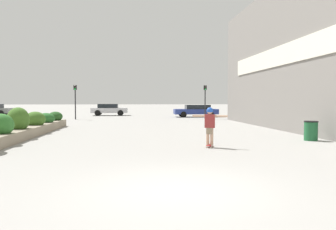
{
  "coord_description": "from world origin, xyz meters",
  "views": [
    {
      "loc": [
        -0.85,
        -6.45,
        1.81
      ],
      "look_at": [
        1.41,
        15.86,
        0.82
      ],
      "focal_mm": 35.0,
      "sensor_mm": 36.0,
      "label": 1
    }
  ],
  "objects_px": {
    "skateboarder": "(210,122)",
    "trash_bin": "(311,131)",
    "car_center_left": "(287,109)",
    "car_leftmost": "(109,109)",
    "traffic_light_right": "(205,96)",
    "skateboard": "(210,145)",
    "traffic_light_left": "(75,96)",
    "car_center_right": "(196,110)"
  },
  "relations": [
    {
      "from": "traffic_light_left",
      "to": "traffic_light_right",
      "type": "relative_size",
      "value": 0.99
    },
    {
      "from": "car_leftmost",
      "to": "car_center_left",
      "type": "bearing_deg",
      "value": 86.27
    },
    {
      "from": "car_center_right",
      "to": "skateboarder",
      "type": "bearing_deg",
      "value": 170.55
    },
    {
      "from": "skateboard",
      "to": "car_center_left",
      "type": "distance_m",
      "value": 30.7
    },
    {
      "from": "skateboard",
      "to": "car_center_left",
      "type": "relative_size",
      "value": 0.14
    },
    {
      "from": "car_leftmost",
      "to": "car_center_left",
      "type": "height_order",
      "value": "car_center_left"
    },
    {
      "from": "trash_bin",
      "to": "car_leftmost",
      "type": "height_order",
      "value": "car_leftmost"
    },
    {
      "from": "car_leftmost",
      "to": "traffic_light_right",
      "type": "relative_size",
      "value": 1.29
    },
    {
      "from": "traffic_light_left",
      "to": "car_leftmost",
      "type": "bearing_deg",
      "value": 72.25
    },
    {
      "from": "skateboarder",
      "to": "traffic_light_right",
      "type": "distance_m",
      "value": 20.15
    },
    {
      "from": "car_leftmost",
      "to": "skateboard",
      "type": "bearing_deg",
      "value": 12.2
    },
    {
      "from": "car_center_right",
      "to": "traffic_light_left",
      "type": "bearing_deg",
      "value": 106.07
    },
    {
      "from": "car_center_right",
      "to": "trash_bin",
      "type": "bearing_deg",
      "value": -176.85
    },
    {
      "from": "car_leftmost",
      "to": "traffic_light_left",
      "type": "relative_size",
      "value": 1.31
    },
    {
      "from": "skateboard",
      "to": "trash_bin",
      "type": "bearing_deg",
      "value": 40.93
    },
    {
      "from": "car_center_left",
      "to": "skateboard",
      "type": "bearing_deg",
      "value": -31.04
    },
    {
      "from": "skateboard",
      "to": "trash_bin",
      "type": "xyz_separation_m",
      "value": [
        5.06,
        1.64,
        0.38
      ]
    },
    {
      "from": "traffic_light_right",
      "to": "skateboard",
      "type": "bearing_deg",
      "value": -101.74
    },
    {
      "from": "skateboard",
      "to": "car_center_right",
      "type": "distance_m",
      "value": 23.58
    },
    {
      "from": "skateboarder",
      "to": "car_center_left",
      "type": "height_order",
      "value": "skateboarder"
    },
    {
      "from": "car_leftmost",
      "to": "traffic_light_left",
      "type": "xyz_separation_m",
      "value": [
        -2.58,
        -8.05,
        1.5
      ]
    },
    {
      "from": "skateboarder",
      "to": "car_center_left",
      "type": "distance_m",
      "value": 30.69
    },
    {
      "from": "car_leftmost",
      "to": "car_center_left",
      "type": "distance_m",
      "value": 21.87
    },
    {
      "from": "skateboard",
      "to": "car_center_left",
      "type": "xyz_separation_m",
      "value": [
        15.83,
        26.3,
        0.69
      ]
    },
    {
      "from": "traffic_light_right",
      "to": "car_center_right",
      "type": "bearing_deg",
      "value": 93.55
    },
    {
      "from": "skateboard",
      "to": "trash_bin",
      "type": "relative_size",
      "value": 0.7
    },
    {
      "from": "skateboard",
      "to": "traffic_light_left",
      "type": "xyz_separation_m",
      "value": [
        -8.57,
        19.67,
        2.19
      ]
    },
    {
      "from": "skateboarder",
      "to": "car_leftmost",
      "type": "relative_size",
      "value": 0.34
    },
    {
      "from": "car_leftmost",
      "to": "traffic_light_left",
      "type": "distance_m",
      "value": 8.59
    },
    {
      "from": "trash_bin",
      "to": "car_leftmost",
      "type": "relative_size",
      "value": 0.21
    },
    {
      "from": "skateboarder",
      "to": "traffic_light_right",
      "type": "bearing_deg",
      "value": 101.19
    },
    {
      "from": "car_center_right",
      "to": "traffic_light_right",
      "type": "distance_m",
      "value": 3.9
    },
    {
      "from": "skateboarder",
      "to": "traffic_light_left",
      "type": "xyz_separation_m",
      "value": [
        -8.57,
        19.67,
        1.28
      ]
    },
    {
      "from": "car_center_left",
      "to": "car_leftmost",
      "type": "bearing_deg",
      "value": -93.73
    },
    {
      "from": "trash_bin",
      "to": "car_leftmost",
      "type": "xyz_separation_m",
      "value": [
        -11.06,
        26.08,
        0.31
      ]
    },
    {
      "from": "skateboarder",
      "to": "car_leftmost",
      "type": "xyz_separation_m",
      "value": [
        -6.0,
        27.72,
        -0.22
      ]
    },
    {
      "from": "skateboard",
      "to": "skateboarder",
      "type": "relative_size",
      "value": 0.42
    },
    {
      "from": "car_center_left",
      "to": "car_center_right",
      "type": "xyz_separation_m",
      "value": [
        -11.96,
        -3.04,
        -0.03
      ]
    },
    {
      "from": "skateboarder",
      "to": "trash_bin",
      "type": "relative_size",
      "value": 1.64
    },
    {
      "from": "skateboarder",
      "to": "car_leftmost",
      "type": "height_order",
      "value": "skateboarder"
    },
    {
      "from": "skateboard",
      "to": "traffic_light_right",
      "type": "bearing_deg",
      "value": 101.19
    },
    {
      "from": "car_center_left",
      "to": "traffic_light_left",
      "type": "xyz_separation_m",
      "value": [
        -24.4,
        -6.63,
        1.5
      ]
    }
  ]
}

